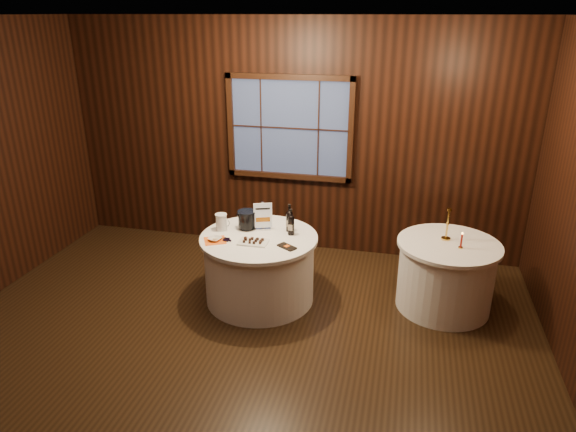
% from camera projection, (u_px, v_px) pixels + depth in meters
% --- Properties ---
extents(ground, '(6.00, 6.00, 0.00)m').
position_uv_depth(ground, '(231.00, 351.00, 4.92)').
color(ground, black).
rests_on(ground, ground).
extents(back_wall, '(6.00, 0.10, 3.00)m').
position_uv_depth(back_wall, '(290.00, 136.00, 6.60)').
color(back_wall, black).
rests_on(back_wall, ground).
extents(main_table, '(1.28, 1.28, 0.77)m').
position_uv_depth(main_table, '(260.00, 268.00, 5.68)').
color(main_table, white).
rests_on(main_table, ground).
extents(side_table, '(1.08, 1.08, 0.77)m').
position_uv_depth(side_table, '(445.00, 275.00, 5.53)').
color(side_table, white).
rests_on(side_table, ground).
extents(sign_stand, '(0.19, 0.15, 0.33)m').
position_uv_depth(sign_stand, '(263.00, 220.00, 5.68)').
color(sign_stand, silver).
rests_on(sign_stand, main_table).
extents(port_bottle_left, '(0.07, 0.08, 0.31)m').
position_uv_depth(port_bottle_left, '(289.00, 220.00, 5.63)').
color(port_bottle_left, black).
rests_on(port_bottle_left, main_table).
extents(port_bottle_right, '(0.07, 0.07, 0.30)m').
position_uv_depth(port_bottle_right, '(291.00, 224.00, 5.54)').
color(port_bottle_right, black).
rests_on(port_bottle_right, main_table).
extents(ice_bucket, '(0.21, 0.21, 0.21)m').
position_uv_depth(ice_bucket, '(247.00, 219.00, 5.70)').
color(ice_bucket, black).
rests_on(ice_bucket, main_table).
extents(chocolate_plate, '(0.31, 0.21, 0.04)m').
position_uv_depth(chocolate_plate, '(253.00, 241.00, 5.38)').
color(chocolate_plate, white).
rests_on(chocolate_plate, main_table).
extents(chocolate_box, '(0.22, 0.19, 0.02)m').
position_uv_depth(chocolate_box, '(287.00, 247.00, 5.28)').
color(chocolate_box, black).
rests_on(chocolate_box, main_table).
extents(grape_bunch, '(0.16, 0.07, 0.04)m').
position_uv_depth(grape_bunch, '(227.00, 239.00, 5.43)').
color(grape_bunch, black).
rests_on(grape_bunch, main_table).
extents(glass_pitcher, '(0.17, 0.13, 0.19)m').
position_uv_depth(glass_pitcher, '(221.00, 222.00, 5.67)').
color(glass_pitcher, silver).
rests_on(glass_pitcher, main_table).
extents(orange_napkin, '(0.30, 0.30, 0.00)m').
position_uv_depth(orange_napkin, '(215.00, 241.00, 5.44)').
color(orange_napkin, orange).
rests_on(orange_napkin, main_table).
extents(cracker_bowl, '(0.17, 0.17, 0.03)m').
position_uv_depth(cracker_bowl, '(215.00, 239.00, 5.43)').
color(cracker_bowl, white).
rests_on(cracker_bowl, orange_napkin).
extents(brass_candlestick, '(0.10, 0.10, 0.35)m').
position_uv_depth(brass_candlestick, '(447.00, 228.00, 5.43)').
color(brass_candlestick, gold).
rests_on(brass_candlestick, side_table).
extents(red_candle, '(0.05, 0.05, 0.18)m').
position_uv_depth(red_candle, '(461.00, 242.00, 5.24)').
color(red_candle, gold).
rests_on(red_candle, side_table).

